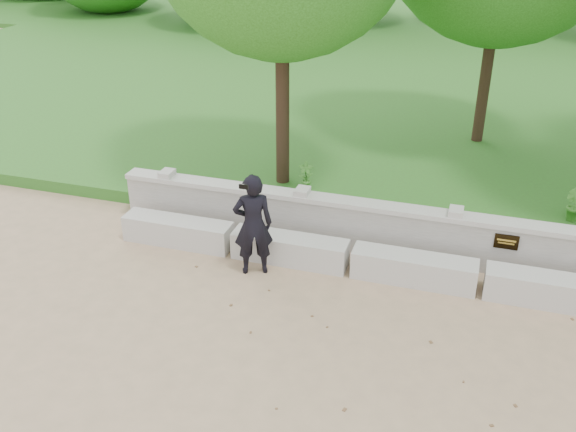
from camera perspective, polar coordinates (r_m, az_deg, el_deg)
name	(u,v)px	position (r m, az deg, el deg)	size (l,w,h in m)	color
ground	(471,372)	(8.63, 15.99, -13.22)	(80.00, 80.00, 0.00)	tan
lawn	(499,81)	(21.37, 18.21, 11.32)	(40.00, 22.00, 0.25)	#2D561F
concrete_bench	(481,279)	(10.05, 16.77, -5.42)	(11.90, 0.45, 0.45)	beige
parapet_wall	(485,244)	(10.54, 17.11, -2.36)	(12.50, 0.35, 0.90)	#B2AFA8
man_main	(253,225)	(9.85, -3.13, -0.77)	(0.72, 0.68, 1.67)	black
shrub_a	(306,175)	(12.36, 1.61, 3.62)	(0.28, 0.19, 0.54)	#42852D
shrub_b	(573,205)	(12.21, 24.01, 0.90)	(0.31, 0.25, 0.56)	#42852D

